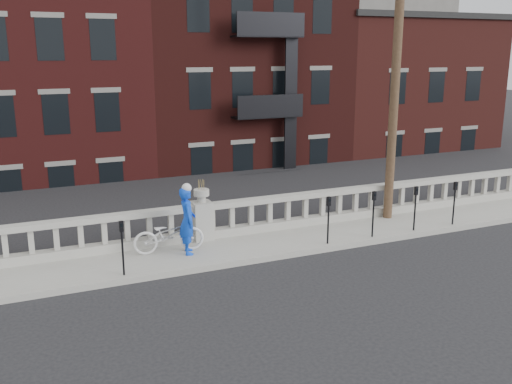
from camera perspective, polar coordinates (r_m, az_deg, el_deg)
ground at (r=13.14m, az=0.23°, el=-10.41°), size 120.00×120.00×0.00m
sidewalk at (r=15.70m, az=-4.26°, el=-5.98°), size 32.00×2.20×0.15m
balustrade at (r=16.37m, az=-5.41°, el=-3.07°), size 28.00×0.34×1.03m
planter_pedestal at (r=16.32m, az=-5.43°, el=-2.43°), size 0.55×0.55×1.76m
lower_level at (r=34.51m, az=-14.84°, el=8.93°), size 80.00×44.00×20.80m
utility_pole at (r=18.26m, az=13.89°, el=13.01°), size 1.60×0.28×10.00m
parking_meter_a at (r=14.00m, az=-13.24°, el=-4.87°), size 0.10×0.09×1.36m
parking_meter_b at (r=15.94m, az=7.25°, el=-2.26°), size 0.10×0.09×1.36m
parking_meter_c at (r=16.74m, az=11.67°, el=-1.65°), size 0.10×0.09×1.36m
parking_meter_d at (r=17.63m, az=15.65°, el=-1.09°), size 0.10×0.09×1.36m
parking_meter_e at (r=18.60m, az=19.24°, el=-0.58°), size 0.10×0.09×1.36m
bicycle at (r=15.44m, az=-8.72°, el=-4.21°), size 1.94×0.83×0.99m
cyclist at (r=15.18m, az=-6.86°, el=-2.86°), size 0.54×0.72×1.81m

